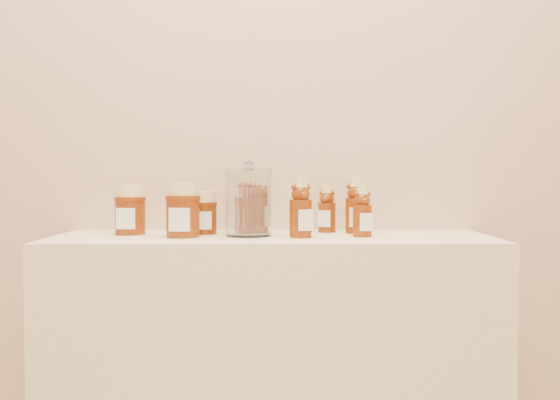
{
  "coord_description": "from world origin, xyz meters",
  "views": [
    {
      "loc": [
        0.01,
        -0.15,
        1.06
      ],
      "look_at": [
        0.02,
        1.52,
        1.0
      ],
      "focal_mm": 40.0,
      "sensor_mm": 36.0,
      "label": 1
    }
  ],
  "objects_px": {
    "honey_jar_left": "(130,210)",
    "glass_canister": "(249,200)",
    "display_table": "(272,398)",
    "bear_bottle_back_left": "(242,199)",
    "bear_bottle_front_left": "(301,202)"
  },
  "relations": [
    {
      "from": "bear_bottle_back_left",
      "to": "bear_bottle_front_left",
      "type": "height_order",
      "value": "bear_bottle_back_left"
    },
    {
      "from": "bear_bottle_front_left",
      "to": "display_table",
      "type": "bearing_deg",
      "value": 130.9
    },
    {
      "from": "display_table",
      "to": "bear_bottle_front_left",
      "type": "relative_size",
      "value": 6.35
    },
    {
      "from": "display_table",
      "to": "bear_bottle_front_left",
      "type": "xyz_separation_m",
      "value": [
        0.08,
        -0.04,
        0.54
      ]
    },
    {
      "from": "bear_bottle_back_left",
      "to": "honey_jar_left",
      "type": "height_order",
      "value": "bear_bottle_back_left"
    },
    {
      "from": "honey_jar_left",
      "to": "display_table",
      "type": "bearing_deg",
      "value": -3.88
    },
    {
      "from": "bear_bottle_back_left",
      "to": "bear_bottle_front_left",
      "type": "distance_m",
      "value": 0.23
    },
    {
      "from": "glass_canister",
      "to": "bear_bottle_front_left",
      "type": "bearing_deg",
      "value": -15.08
    },
    {
      "from": "honey_jar_left",
      "to": "glass_canister",
      "type": "xyz_separation_m",
      "value": [
        0.34,
        -0.05,
        0.03
      ]
    },
    {
      "from": "glass_canister",
      "to": "bear_bottle_back_left",
      "type": "bearing_deg",
      "value": 100.86
    },
    {
      "from": "display_table",
      "to": "glass_canister",
      "type": "height_order",
      "value": "glass_canister"
    },
    {
      "from": "bear_bottle_back_left",
      "to": "honey_jar_left",
      "type": "relative_size",
      "value": 1.38
    },
    {
      "from": "bear_bottle_back_left",
      "to": "bear_bottle_front_left",
      "type": "xyz_separation_m",
      "value": [
        0.17,
        -0.16,
        -0.0
      ]
    },
    {
      "from": "bear_bottle_front_left",
      "to": "glass_canister",
      "type": "bearing_deg",
      "value": 141.03
    },
    {
      "from": "bear_bottle_back_left",
      "to": "glass_canister",
      "type": "bearing_deg",
      "value": -67.35
    }
  ]
}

